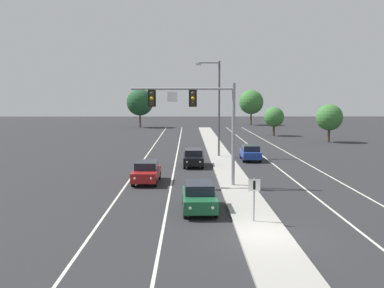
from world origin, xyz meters
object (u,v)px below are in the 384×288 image
at_px(tree_far_right_c, 251,102).
at_px(car_oncoming_red, 147,172).
at_px(median_sign_post, 254,193).
at_px(street_lamp_median, 217,103).
at_px(car_receding_blue, 250,152).
at_px(car_oncoming_green, 199,196).
at_px(overhead_signal_mast, 201,112).
at_px(car_oncoming_black, 194,157).
at_px(tree_far_right_b, 274,117).
at_px(tree_far_right_a, 329,117).
at_px(tree_far_left_b, 140,102).

bearing_deg(tree_far_right_c, car_oncoming_red, -104.15).
relative_size(median_sign_post, car_oncoming_red, 0.49).
bearing_deg(street_lamp_median, car_receding_blue, -38.04).
bearing_deg(car_oncoming_green, overhead_signal_mast, 87.72).
height_order(street_lamp_median, car_oncoming_black, street_lamp_median).
height_order(median_sign_post, tree_far_right_b, tree_far_right_b).
bearing_deg(car_oncoming_red, car_receding_blue, 51.31).
bearing_deg(car_receding_blue, car_oncoming_black, -146.88).
xyz_separation_m(car_receding_blue, tree_far_right_b, (7.94, 29.13, 2.30)).
bearing_deg(tree_far_right_b, median_sign_post, -101.89).
relative_size(car_oncoming_red, tree_far_right_a, 0.83).
bearing_deg(car_oncoming_green, tree_far_right_c, 79.92).
distance_m(car_oncoming_green, tree_far_right_b, 51.21).
distance_m(car_oncoming_red, tree_far_left_b, 62.41).
xyz_separation_m(car_oncoming_green, car_oncoming_red, (-3.72, 8.42, 0.00)).
distance_m(car_oncoming_black, tree_far_left_b, 55.09).
distance_m(car_receding_blue, tree_far_left_b, 52.91).
height_order(overhead_signal_mast, median_sign_post, overhead_signal_mast).
height_order(overhead_signal_mast, tree_far_left_b, tree_far_left_b).
bearing_deg(median_sign_post, street_lamp_median, 90.52).
bearing_deg(tree_far_right_c, tree_far_right_a, -82.18).
distance_m(median_sign_post, tree_far_right_b, 53.17).
bearing_deg(tree_far_right_a, street_lamp_median, -136.86).
distance_m(car_oncoming_black, tree_far_right_c, 63.88).
xyz_separation_m(street_lamp_median, car_receding_blue, (3.24, -2.53, -4.97)).
height_order(car_oncoming_red, tree_far_right_b, tree_far_right_b).
relative_size(tree_far_right_a, tree_far_right_b, 1.13).
height_order(car_oncoming_red, tree_far_left_b, tree_far_left_b).
bearing_deg(tree_far_right_a, car_receding_blue, -126.69).
distance_m(street_lamp_median, car_oncoming_green, 23.38).
xyz_separation_m(median_sign_post, tree_far_right_c, (11.28, 81.26, 3.69)).
relative_size(median_sign_post, tree_far_right_c, 0.27).
relative_size(car_oncoming_red, tree_far_right_c, 0.56).
bearing_deg(car_oncoming_black, car_receding_blue, 33.12).
xyz_separation_m(street_lamp_median, tree_far_left_b, (-13.17, 47.56, -0.48)).
bearing_deg(tree_far_right_c, tree_far_left_b, -161.45).
height_order(median_sign_post, car_receding_blue, median_sign_post).
relative_size(overhead_signal_mast, car_oncoming_black, 1.62).
relative_size(car_oncoming_black, tree_far_right_c, 0.56).
relative_size(median_sign_post, car_oncoming_black, 0.49).
distance_m(overhead_signal_mast, car_oncoming_black, 10.65).
distance_m(car_receding_blue, tree_far_right_c, 59.13).
relative_size(tree_far_left_b, tree_far_right_c, 1.01).
bearing_deg(tree_far_right_b, street_lamp_median, -112.81).
xyz_separation_m(car_oncoming_green, tree_far_left_b, (-10.71, 70.28, 4.50)).
relative_size(car_receding_blue, tree_far_left_b, 0.55).
height_order(street_lamp_median, tree_far_right_b, street_lamp_median).
bearing_deg(car_receding_blue, tree_far_right_a, 53.31).
bearing_deg(tree_far_left_b, tree_far_right_c, 18.55).
bearing_deg(car_oncoming_red, tree_far_right_c, 75.85).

